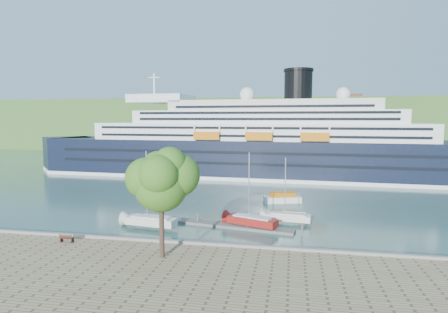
% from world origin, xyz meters
% --- Properties ---
extents(ground, '(400.00, 400.00, 0.00)m').
position_xyz_m(ground, '(0.00, 0.00, 0.00)').
color(ground, '#2E514A').
rests_on(ground, ground).
extents(far_hillside, '(400.00, 50.00, 24.00)m').
position_xyz_m(far_hillside, '(0.00, 145.00, 12.00)').
color(far_hillside, '#335723').
rests_on(far_hillside, ground).
extents(quay_coping, '(220.00, 0.50, 0.30)m').
position_xyz_m(quay_coping, '(0.00, -0.20, 1.15)').
color(quay_coping, slate).
rests_on(quay_coping, promenade).
extents(cruise_ship, '(121.77, 23.94, 27.17)m').
position_xyz_m(cruise_ship, '(-0.81, 56.38, 13.59)').
color(cruise_ship, black).
rests_on(cruise_ship, ground).
extents(park_bench, '(1.63, 0.67, 1.04)m').
position_xyz_m(park_bench, '(-14.10, -2.28, 1.52)').
color(park_bench, '#421F12').
rests_on(park_bench, promenade).
extents(promenade_tree, '(7.31, 7.31, 12.11)m').
position_xyz_m(promenade_tree, '(-1.96, -4.56, 7.05)').
color(promenade_tree, '#34681B').
rests_on(promenade_tree, promenade).
extents(floating_pontoon, '(16.73, 4.85, 0.37)m').
position_xyz_m(floating_pontoon, '(3.15, 10.23, 0.18)').
color(floating_pontoon, slate).
rests_on(floating_pontoon, ground).
extents(sailboat_white_near, '(8.07, 3.20, 10.14)m').
position_xyz_m(sailboat_white_near, '(-7.96, 7.65, 5.07)').
color(sailboat_white_near, silver).
rests_on(sailboat_white_near, ground).
extents(sailboat_red, '(7.93, 4.71, 9.91)m').
position_xyz_m(sailboat_red, '(5.61, 10.35, 4.96)').
color(sailboat_red, maroon).
rests_on(sailboat_red, ground).
extents(sailboat_white_far, '(7.19, 2.78, 9.05)m').
position_xyz_m(sailboat_white_far, '(10.40, 13.52, 4.53)').
color(sailboat_white_far, silver).
rests_on(sailboat_white_far, ground).
extents(tender_launch, '(7.00, 4.00, 1.83)m').
position_xyz_m(tender_launch, '(9.20, 27.20, 0.92)').
color(tender_launch, '#C8680B').
rests_on(tender_launch, ground).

